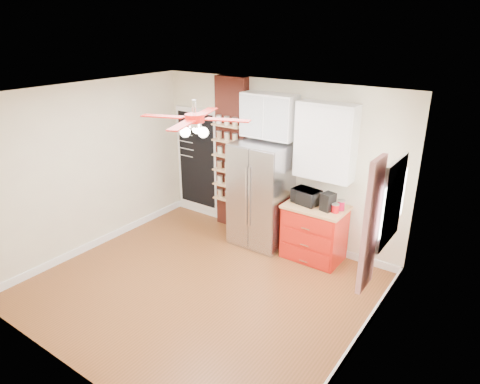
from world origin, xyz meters
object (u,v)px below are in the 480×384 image
Objects in this scene: fridge at (261,195)px; canister_left at (335,209)px; toaster_oven at (306,196)px; red_cabinet at (314,232)px; pantry_jar_oats at (220,150)px; coffee_maker at (328,202)px; ceiling_fan at (195,119)px.

fridge is 1.31m from canister_left.
toaster_oven is at bearing 172.94° from canister_left.
red_cabinet is 7.72× the size of pantry_jar_oats.
coffee_maker is 2.19m from pantry_jar_oats.
coffee_maker is (0.39, -0.05, 0.02)m from toaster_oven.
ceiling_fan is (-0.92, -1.68, 1.97)m from red_cabinet.
coffee_maker is 0.15m from canister_left.
toaster_oven is at bearing 3.47° from fridge.
pantry_jar_oats reaches higher than red_cabinet.
canister_left is 2.33m from pantry_jar_oats.
fridge is at bearing 91.76° from ceiling_fan.
coffee_maker reaches higher than red_cabinet.
coffee_maker reaches higher than canister_left.
coffee_maker is (1.18, -0.01, 0.16)m from fridge.
toaster_oven is 0.52m from canister_left.
pantry_jar_oats is at bearing -170.26° from coffee_maker.
red_cabinet is 0.67× the size of ceiling_fan.
pantry_jar_oats reaches higher than canister_left.
toaster_oven is 1.82m from pantry_jar_oats.
toaster_oven reaches higher than red_cabinet.
toaster_oven is 3.42× the size of pantry_jar_oats.
fridge reaches higher than red_cabinet.
ceiling_fan reaches higher than canister_left.
ceiling_fan is 3.36× the size of toaster_oven.
canister_left is at bearing 9.66° from coffee_maker.
canister_left is (0.34, -0.07, 0.51)m from red_cabinet.
ceiling_fan is 11.24× the size of canister_left.
red_cabinet is at bearing 2.95° from fridge.
fridge is 6.41× the size of coffee_maker.
fridge is 0.81m from toaster_oven.
ceiling_fan reaches higher than red_cabinet.
fridge is 4.20× the size of toaster_oven.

